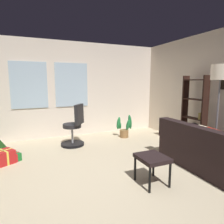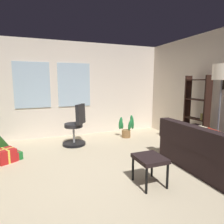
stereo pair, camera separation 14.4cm
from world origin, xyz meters
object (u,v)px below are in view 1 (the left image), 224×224
(footstool, at_px, (152,160))
(gift_box_red, at_px, (4,157))
(floor_lamp, at_px, (220,80))
(gift_box_green, at_px, (14,157))
(potted_plant, at_px, (124,128))
(office_chair, at_px, (74,129))
(bookshelf, at_px, (194,116))

(footstool, height_order, gift_box_red, footstool)
(floor_lamp, bearing_deg, gift_box_green, 156.09)
(footstool, bearing_deg, potted_plant, 72.33)
(floor_lamp, distance_m, potted_plant, 2.74)
(office_chair, relative_size, potted_plant, 1.58)
(gift_box_red, height_order, bookshelf, bookshelf)
(gift_box_red, distance_m, gift_box_green, 0.18)
(gift_box_red, bearing_deg, potted_plant, 14.23)
(office_chair, distance_m, potted_plant, 1.48)
(bookshelf, bearing_deg, gift_box_green, 169.14)
(office_chair, bearing_deg, floor_lamp, -42.36)
(footstool, bearing_deg, floor_lamp, 7.83)
(office_chair, bearing_deg, gift_box_red, -159.60)
(footstool, height_order, gift_box_green, footstool)
(floor_lamp, bearing_deg, footstool, -172.17)
(bookshelf, bearing_deg, potted_plant, 127.95)
(gift_box_red, xyz_separation_m, bookshelf, (4.04, -0.67, 0.62))
(footstool, relative_size, gift_box_red, 1.09)
(floor_lamp, xyz_separation_m, potted_plant, (-0.81, 2.26, -1.31))
(footstool, bearing_deg, gift_box_green, 137.63)
(gift_box_green, bearing_deg, potted_plant, 13.70)
(footstool, distance_m, bookshelf, 2.20)
(office_chair, height_order, bookshelf, bookshelf)
(gift_box_green, distance_m, potted_plant, 2.85)
(footstool, xyz_separation_m, bookshelf, (1.90, 1.06, 0.37))
(bookshelf, height_order, potted_plant, bookshelf)
(potted_plant, bearing_deg, gift_box_red, -165.77)
(gift_box_red, distance_m, floor_lamp, 4.28)
(gift_box_red, relative_size, gift_box_green, 1.48)
(gift_box_green, xyz_separation_m, office_chair, (1.31, 0.48, 0.33))
(office_chair, height_order, potted_plant, office_chair)
(gift_box_red, height_order, office_chair, office_chair)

